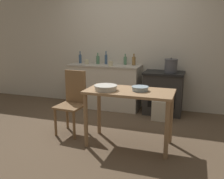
% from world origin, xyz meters
% --- Properties ---
extents(ground_plane, '(14.00, 14.00, 0.00)m').
position_xyz_m(ground_plane, '(0.00, 0.00, 0.00)').
color(ground_plane, brown).
extents(wall_back, '(8.00, 0.07, 2.55)m').
position_xyz_m(wall_back, '(0.00, 1.58, 1.27)').
color(wall_back, beige).
rests_on(wall_back, ground_plane).
extents(counter_cabinet, '(1.48, 0.56, 0.91)m').
position_xyz_m(counter_cabinet, '(-0.42, 1.29, 0.46)').
color(counter_cabinet, beige).
rests_on(counter_cabinet, ground_plane).
extents(stove, '(0.76, 0.58, 0.82)m').
position_xyz_m(stove, '(0.79, 1.28, 0.41)').
color(stove, '#2D2B28').
rests_on(stove, ground_plane).
extents(work_table, '(1.19, 0.59, 0.80)m').
position_xyz_m(work_table, '(0.52, -0.30, 0.67)').
color(work_table, '#A87F56').
rests_on(work_table, ground_plane).
extents(chair, '(0.43, 0.43, 0.98)m').
position_xyz_m(chair, '(-0.44, -0.14, 0.52)').
color(chair, olive).
rests_on(chair, ground_plane).
extents(flour_sack, '(0.29, 0.20, 0.37)m').
position_xyz_m(flour_sack, '(0.80, 0.86, 0.18)').
color(flour_sack, beige).
rests_on(flour_sack, ground_plane).
extents(stock_pot, '(0.25, 0.25, 0.28)m').
position_xyz_m(stock_pot, '(0.91, 1.24, 0.95)').
color(stock_pot, '#4C4C51').
rests_on(stock_pot, stove).
extents(mixing_bowl_large, '(0.23, 0.23, 0.06)m').
position_xyz_m(mixing_bowl_large, '(0.66, -0.29, 0.83)').
color(mixing_bowl_large, '#93A8B2').
rests_on(mixing_bowl_large, work_table).
extents(mixing_bowl_small, '(0.32, 0.32, 0.07)m').
position_xyz_m(mixing_bowl_small, '(0.21, -0.41, 0.84)').
color(mixing_bowl_small, silver).
rests_on(mixing_bowl_small, work_table).
extents(bottle_far_left, '(0.06, 0.06, 0.25)m').
position_xyz_m(bottle_far_left, '(-1.00, 1.33, 1.01)').
color(bottle_far_left, '#3D5675').
rests_on(bottle_far_left, counter_cabinet).
extents(bottle_left, '(0.06, 0.06, 0.22)m').
position_xyz_m(bottle_left, '(-0.03, 1.42, 0.99)').
color(bottle_left, '#517F5B').
rests_on(bottle_left, counter_cabinet).
extents(bottle_mid_left, '(0.07, 0.07, 0.22)m').
position_xyz_m(bottle_mid_left, '(-0.61, 1.36, 0.99)').
color(bottle_mid_left, '#517F5B').
rests_on(bottle_mid_left, counter_cabinet).
extents(bottle_center_left, '(0.07, 0.07, 0.23)m').
position_xyz_m(bottle_center_left, '(0.16, 1.39, 1.00)').
color(bottle_center_left, olive).
rests_on(bottle_center_left, counter_cabinet).
extents(bottle_center, '(0.06, 0.06, 0.27)m').
position_xyz_m(bottle_center, '(-0.42, 1.36, 1.01)').
color(bottle_center, '#3D5675').
rests_on(bottle_center, counter_cabinet).
extents(cup_center_right, '(0.09, 0.09, 0.10)m').
position_xyz_m(cup_center_right, '(-0.24, 1.10, 0.96)').
color(cup_center_right, beige).
rests_on(cup_center_right, counter_cabinet).
extents(cup_mid_right, '(0.08, 0.08, 0.10)m').
position_xyz_m(cup_mid_right, '(-0.80, 1.22, 0.96)').
color(cup_mid_right, beige).
rests_on(cup_mid_right, counter_cabinet).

